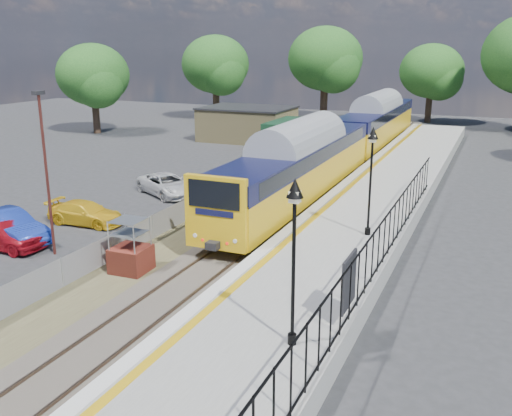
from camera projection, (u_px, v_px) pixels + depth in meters
The scene contains 18 objects.
ground at pixel (189, 286), 21.27m from camera, with size 120.00×120.00×0.00m, color #2D2D30.
track_bed at pixel (273, 215), 29.96m from camera, with size 5.90×80.00×0.29m.
platform at pixel (353, 228), 26.61m from camera, with size 5.00×70.00×0.90m, color gray.
platform_edge at pixel (311, 214), 27.27m from camera, with size 0.90×70.00×0.01m.
victorian_lamp_south at pixel (294, 224), 14.46m from camera, with size 0.44×0.44×4.60m.
victorian_lamp_north at pixel (372, 156), 23.36m from camera, with size 0.44×0.44×4.60m.
palisade_fence at pixel (380, 245), 20.24m from camera, with size 0.12×26.00×2.00m.
wire_fence at pixel (229, 189), 33.30m from camera, with size 0.06×52.00×1.20m.
outbuilding at pixel (255, 126), 52.56m from camera, with size 10.80×10.10×3.12m.
tree_line at pixel (413, 67), 55.98m from camera, with size 56.80×43.80×11.88m.
train at pixel (347, 138), 40.57m from camera, with size 2.82×40.83×3.51m.
brick_plinth at pixel (130, 247), 22.32m from camera, with size 1.42×1.42×2.21m.
speed_sign at pixel (190, 203), 25.78m from camera, with size 0.53×0.16×2.69m.
carpark_lamp at pixel (46, 164), 23.48m from camera, with size 0.25×0.50×6.92m.
car_red at pixel (3, 233), 25.15m from camera, with size 1.66×4.12×1.41m, color #A80F1B.
car_blue at pixel (7, 227), 25.73m from camera, with size 1.61×4.61×1.52m, color #19319B.
car_yellow at pixel (86, 213), 28.54m from camera, with size 1.62×3.98×1.15m, color yellow.
car_white at pixel (167, 185), 34.07m from camera, with size 2.10×4.56×1.27m, color silver.
Camera 1 is at (10.08, -17.04, 8.67)m, focal length 40.00 mm.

